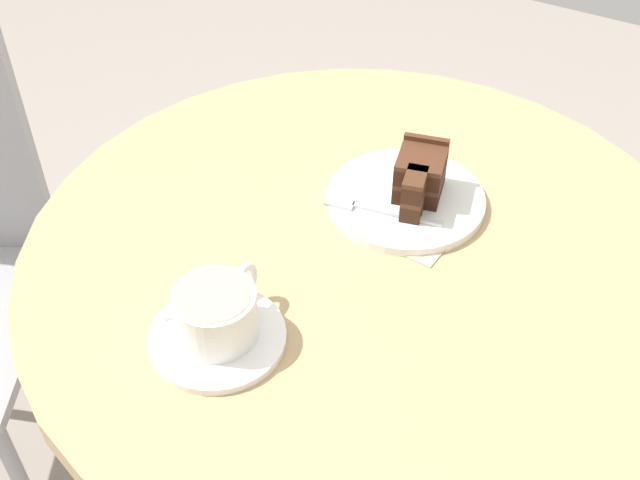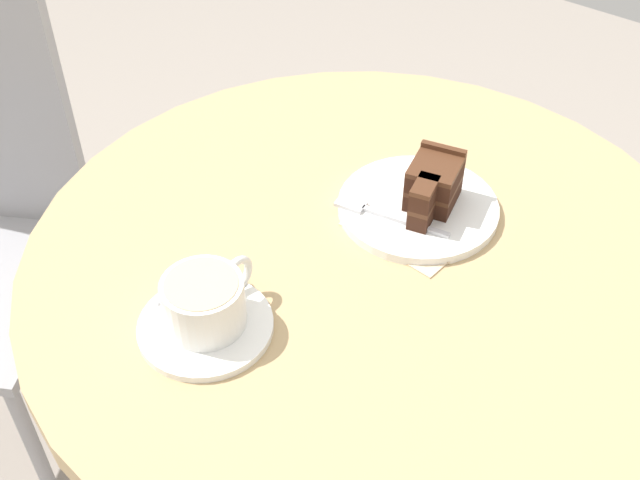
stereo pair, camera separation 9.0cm
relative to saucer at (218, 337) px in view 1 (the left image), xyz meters
The scene contains 8 objects.
cafe_table 0.25m from the saucer, 17.98° to the right, with size 0.82×0.82×0.71m.
saucer is the anchor object (origin of this frame).
coffee_cup 0.03m from the saucer, 12.67° to the left, with size 0.12×0.09×0.06m.
teaspoon 0.05m from the saucer, 31.18° to the left, with size 0.09×0.06×0.00m.
cake_plate 0.31m from the saucer, 13.54° to the right, with size 0.20×0.20×0.01m.
cake_slice 0.33m from the saucer, 15.27° to the right, with size 0.10×0.07×0.06m.
fork 0.26m from the saucer, 10.06° to the right, with size 0.04×0.15×0.00m.
napkin 0.31m from the saucer, 16.35° to the right, with size 0.16×0.15×0.00m.
Camera 1 is at (-0.63, -0.30, 1.36)m, focal length 45.00 mm.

